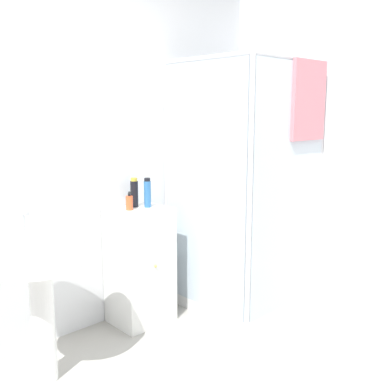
{
  "coord_description": "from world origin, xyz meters",
  "views": [
    {
      "loc": [
        -1.48,
        -1.06,
        1.55
      ],
      "look_at": [
        0.59,
        1.14,
        1.0
      ],
      "focal_mm": 42.0,
      "sensor_mm": 36.0,
      "label": 1
    }
  ],
  "objects": [
    {
      "name": "shower_enclosure",
      "position": [
        1.18,
        1.14,
        0.53
      ],
      "size": [
        0.89,
        0.92,
        1.93
      ],
      "color": "white",
      "rests_on": "ground_plane"
    },
    {
      "name": "shampoo_bottle_tall_black",
      "position": [
        0.42,
        1.57,
        0.96
      ],
      "size": [
        0.06,
        0.06,
        0.21
      ],
      "color": "black",
      "rests_on": "vanity_cabinet"
    },
    {
      "name": "shampoo_bottle_blue",
      "position": [
        0.48,
        1.49,
        0.96
      ],
      "size": [
        0.05,
        0.05,
        0.22
      ],
      "color": "#2D66A3",
      "rests_on": "vanity_cabinet"
    },
    {
      "name": "vanity_cabinet",
      "position": [
        0.4,
        1.49,
        0.43
      ],
      "size": [
        0.42,
        0.37,
        0.86
      ],
      "color": "silver",
      "rests_on": "ground_plane"
    },
    {
      "name": "sink",
      "position": [
        -0.46,
        1.26,
        0.69
      ],
      "size": [
        0.55,
        0.55,
        0.99
      ],
      "color": "white",
      "rests_on": "ground_plane"
    },
    {
      "name": "soap_dispenser",
      "position": [
        0.33,
        1.5,
        0.91
      ],
      "size": [
        0.05,
        0.05,
        0.13
      ],
      "color": "#E5562D",
      "rests_on": "vanity_cabinet"
    },
    {
      "name": "wall_back",
      "position": [
        0.0,
        1.7,
        1.25
      ],
      "size": [
        6.4,
        0.06,
        2.5
      ],
      "primitive_type": "cube",
      "color": "silver",
      "rests_on": "ground_plane"
    }
  ]
}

